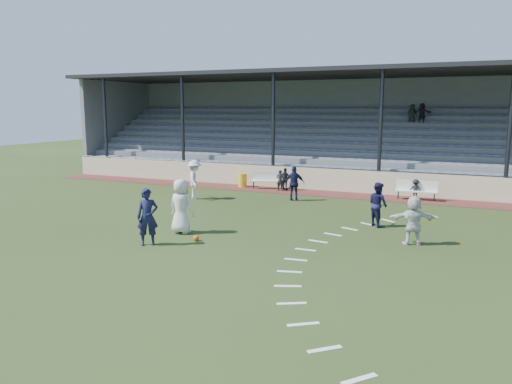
# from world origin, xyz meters

# --- Properties ---
(ground) EXTENTS (90.00, 90.00, 0.00)m
(ground) POSITION_xyz_m (0.00, 0.00, 0.00)
(ground) COLOR #283A17
(ground) RESTS_ON ground
(cinder_track) EXTENTS (34.00, 2.00, 0.02)m
(cinder_track) POSITION_xyz_m (0.00, 10.50, 0.01)
(cinder_track) COLOR #512420
(cinder_track) RESTS_ON ground
(retaining_wall) EXTENTS (34.00, 0.18, 1.20)m
(retaining_wall) POSITION_xyz_m (0.00, 11.55, 0.60)
(retaining_wall) COLOR beige
(retaining_wall) RESTS_ON ground
(bench_left) EXTENTS (2.03, 1.04, 0.95)m
(bench_left) POSITION_xyz_m (-2.88, 10.86, 0.58)
(bench_left) COLOR silver
(bench_left) RESTS_ON cinder_track
(bench_right) EXTENTS (2.01, 0.48, 0.95)m
(bench_right) POSITION_xyz_m (5.07, 10.57, 0.58)
(bench_right) COLOR silver
(bench_right) RESTS_ON cinder_track
(trash_bin) EXTENTS (0.48, 0.48, 0.77)m
(trash_bin) POSITION_xyz_m (-4.50, 10.75, 0.40)
(trash_bin) COLOR yellow
(trash_bin) RESTS_ON cinder_track
(football) EXTENTS (0.20, 0.20, 0.20)m
(football) POSITION_xyz_m (-0.91, -0.49, 0.10)
(football) COLOR #E55F0D
(football) RESTS_ON ground
(player_white_lead) EXTENTS (0.99, 0.67, 1.98)m
(player_white_lead) POSITION_xyz_m (-1.96, 0.26, 0.99)
(player_white_lead) COLOR silver
(player_white_lead) RESTS_ON ground
(player_navy_lead) EXTENTS (0.83, 0.78, 1.90)m
(player_navy_lead) POSITION_xyz_m (-2.11, -1.56, 0.95)
(player_navy_lead) COLOR #15173B
(player_navy_lead) RESTS_ON ground
(player_navy_mid) EXTENTS (1.05, 1.04, 1.70)m
(player_navy_mid) POSITION_xyz_m (4.33, 4.24, 0.85)
(player_navy_mid) COLOR #15173B
(player_navy_mid) RESTS_ON ground
(player_white_wing) EXTENTS (1.26, 1.45, 1.95)m
(player_white_wing) POSITION_xyz_m (-5.06, 6.39, 0.98)
(player_white_wing) COLOR silver
(player_white_wing) RESTS_ON ground
(player_navy_wing) EXTENTS (1.07, 0.69, 1.70)m
(player_navy_wing) POSITION_xyz_m (-0.40, 8.02, 0.85)
(player_navy_wing) COLOR #15173B
(player_navy_wing) RESTS_ON ground
(player_white_back) EXTENTS (1.61, 0.94, 1.65)m
(player_white_back) POSITION_xyz_m (5.89, 2.07, 0.83)
(player_white_back) COLOR silver
(player_white_back) RESTS_ON ground
(sub_left_near) EXTENTS (0.44, 0.32, 1.14)m
(sub_left_near) POSITION_xyz_m (-2.06, 10.37, 0.59)
(sub_left_near) COLOR black
(sub_left_near) RESTS_ON cinder_track
(sub_left_far) EXTENTS (0.75, 0.40, 1.22)m
(sub_left_far) POSITION_xyz_m (-1.87, 10.69, 0.63)
(sub_left_far) COLOR black
(sub_left_far) RESTS_ON cinder_track
(sub_right) EXTENTS (0.69, 0.45, 1.01)m
(sub_right) POSITION_xyz_m (5.01, 10.59, 0.53)
(sub_right) COLOR black
(sub_right) RESTS_ON cinder_track
(grandstand) EXTENTS (34.60, 9.00, 6.61)m
(grandstand) POSITION_xyz_m (0.00, 16.26, 2.20)
(grandstand) COLOR gray
(grandstand) RESTS_ON ground
(penalty_arc) EXTENTS (3.89, 14.63, 0.01)m
(penalty_arc) POSITION_xyz_m (4.12, 0.00, 0.01)
(penalty_arc) COLOR white
(penalty_arc) RESTS_ON ground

